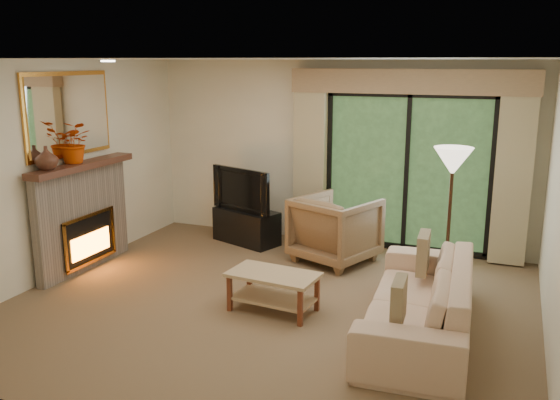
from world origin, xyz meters
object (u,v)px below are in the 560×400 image
at_px(media_console, 246,226).
at_px(coffee_table, 273,292).
at_px(sofa, 419,299).
at_px(armchair, 335,229).

distance_m(media_console, coffee_table, 2.46).
bearing_deg(media_console, sofa, -16.18).
distance_m(media_console, armchair, 1.48).
distance_m(armchair, sofa, 2.20).
bearing_deg(coffee_table, media_console, 126.68).
bearing_deg(armchair, sofa, 149.62).
relative_size(media_console, coffee_table, 1.05).
xyz_separation_m(media_console, coffee_table, (1.28, -2.09, -0.03)).
distance_m(sofa, coffee_table, 1.51).
xyz_separation_m(media_console, armchair, (1.43, -0.31, 0.19)).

